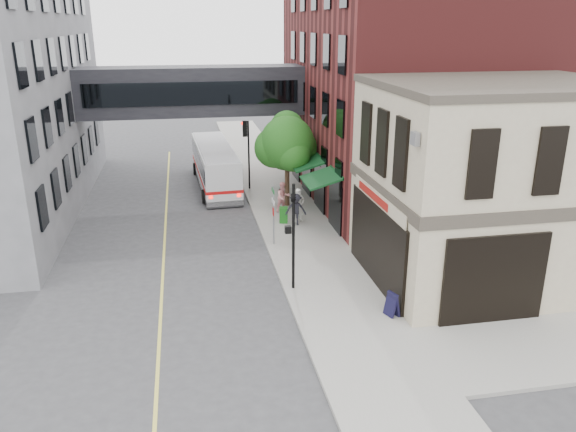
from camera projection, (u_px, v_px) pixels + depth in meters
name	position (u px, v px, depth m)	size (l,w,h in m)	color
ground	(293.00, 315.00, 21.52)	(120.00, 120.00, 0.00)	#38383A
sidewalk_main	(281.00, 202.00, 34.84)	(4.00, 60.00, 0.15)	gray
corner_building	(493.00, 183.00, 23.56)	(10.19, 8.12, 8.45)	tan
brick_building	(404.00, 84.00, 34.90)	(13.76, 18.00, 14.00)	#561B1B
skyway_bridge	(192.00, 91.00, 35.58)	(14.00, 3.18, 3.00)	black
traffic_signal_near	(293.00, 224.00, 22.46)	(0.44, 0.22, 4.60)	black
traffic_signal_far	(246.00, 141.00, 36.25)	(0.53, 0.28, 4.50)	black
street_sign_pole	(273.00, 210.00, 27.45)	(0.08, 0.75, 3.00)	gray
street_tree	(286.00, 143.00, 32.89)	(3.80, 3.20, 5.60)	#382619
lane_marking	(165.00, 232.00, 29.92)	(0.12, 40.00, 0.01)	#D8CC4C
bus	(215.00, 164.00, 37.90)	(2.86, 10.35, 2.76)	silver
pedestrian_a	(299.00, 205.00, 30.88)	(0.68, 0.45, 1.88)	silver
pedestrian_b	(283.00, 197.00, 32.50)	(0.86, 0.67, 1.78)	pink
pedestrian_c	(296.00, 209.00, 30.36)	(1.14, 0.66, 1.77)	black
newspaper_box	(284.00, 215.00, 30.84)	(0.44, 0.39, 0.88)	#155C15
sandwich_board	(392.00, 304.00, 21.03)	(0.34, 0.53, 0.94)	black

